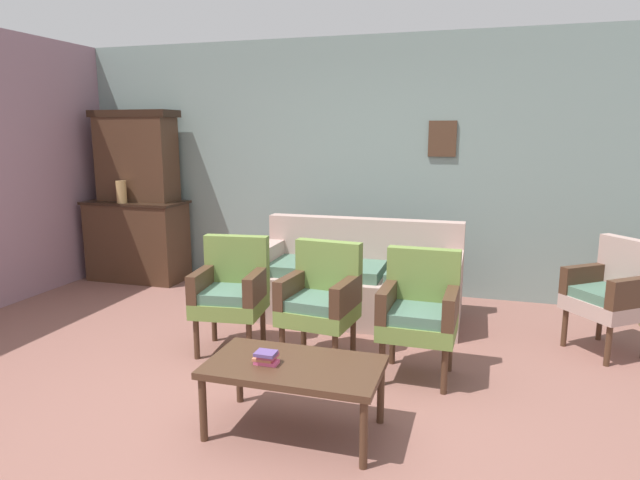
% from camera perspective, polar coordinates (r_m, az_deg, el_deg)
% --- Properties ---
extents(ground_plane, '(7.68, 7.68, 0.00)m').
position_cam_1_polar(ground_plane, '(3.89, -5.54, -15.17)').
color(ground_plane, '#84564C').
extents(wall_back_with_decor, '(6.40, 0.09, 2.70)m').
position_cam_1_polar(wall_back_with_decor, '(6.01, 3.81, 7.58)').
color(wall_back_with_decor, gray).
rests_on(wall_back_with_decor, ground).
extents(side_cabinet, '(1.16, 0.55, 0.93)m').
position_cam_1_polar(side_cabinet, '(6.82, -18.31, -0.04)').
color(side_cabinet, '#472D1E').
rests_on(side_cabinet, ground).
extents(cabinet_upper_hutch, '(0.99, 0.38, 1.03)m').
position_cam_1_polar(cabinet_upper_hutch, '(6.77, -18.43, 8.28)').
color(cabinet_upper_hutch, '#472D1E').
rests_on(cabinet_upper_hutch, side_cabinet).
extents(vase_on_cabinet, '(0.11, 0.11, 0.25)m').
position_cam_1_polar(vase_on_cabinet, '(6.61, -19.83, 4.69)').
color(vase_on_cabinet, tan).
rests_on(vase_on_cabinet, side_cabinet).
extents(floral_couch, '(1.90, 0.82, 0.90)m').
position_cam_1_polar(floral_couch, '(5.19, 3.87, -4.47)').
color(floral_couch, tan).
rests_on(floral_couch, ground).
extents(armchair_near_couch_end, '(0.57, 0.55, 0.90)m').
position_cam_1_polar(armchair_near_couch_end, '(4.43, -9.13, -5.01)').
color(armchair_near_couch_end, olive).
rests_on(armchair_near_couch_end, ground).
extents(armchair_row_middle, '(0.57, 0.54, 0.90)m').
position_cam_1_polar(armchair_row_middle, '(4.17, 0.10, -5.89)').
color(armchair_row_middle, olive).
rests_on(armchair_row_middle, ground).
extents(armchair_by_doorway, '(0.53, 0.50, 0.90)m').
position_cam_1_polar(armchair_by_doorway, '(3.97, 10.23, -6.96)').
color(armchair_by_doorway, olive).
rests_on(armchair_by_doorway, ground).
extents(wingback_chair_by_fireplace, '(0.71, 0.71, 0.90)m').
position_cam_1_polar(wingback_chair_by_fireplace, '(4.89, 27.99, -4.65)').
color(wingback_chair_by_fireplace, tan).
rests_on(wingback_chair_by_fireplace, ground).
extents(coffee_table, '(1.00, 0.56, 0.42)m').
position_cam_1_polar(coffee_table, '(3.24, -2.68, -13.35)').
color(coffee_table, '#472D1E').
rests_on(coffee_table, ground).
extents(book_stack_on_table, '(0.14, 0.12, 0.08)m').
position_cam_1_polar(book_stack_on_table, '(3.22, -5.58, -11.97)').
color(book_stack_on_table, '#E8568B').
rests_on(book_stack_on_table, coffee_table).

